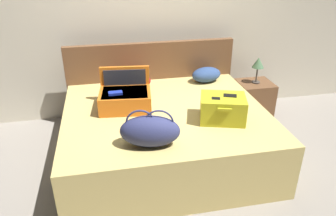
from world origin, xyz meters
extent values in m
plane|color=gray|center=(0.00, 0.00, 0.00)|extent=(12.00, 12.00, 0.00)
cube|color=beige|center=(0.00, 1.65, 1.30)|extent=(8.00, 0.10, 2.60)
cube|color=tan|center=(0.00, 0.40, 0.29)|extent=(2.09, 1.82, 0.58)
cube|color=brown|center=(0.00, 1.35, 0.53)|extent=(2.13, 0.08, 1.06)
cube|color=#D16619|center=(-0.40, 0.54, 0.67)|extent=(0.57, 0.45, 0.19)
cube|color=#28282D|center=(-0.40, 0.54, 0.70)|extent=(0.50, 0.39, 0.13)
cube|color=#1E33A5|center=(-0.50, 0.50, 0.78)|extent=(0.14, 0.08, 0.03)
cube|color=#D16619|center=(-0.38, 0.75, 0.78)|extent=(0.53, 0.09, 0.39)
cube|color=#28282D|center=(-0.38, 0.73, 0.78)|extent=(0.45, 0.06, 0.33)
cube|color=gold|center=(0.51, 0.10, 0.68)|extent=(0.50, 0.44, 0.20)
cube|color=#28282D|center=(0.51, 0.10, 0.71)|extent=(0.44, 0.38, 0.14)
cube|color=black|center=(0.43, 0.09, 0.80)|extent=(0.10, 0.09, 0.05)
cube|color=black|center=(0.58, 0.12, 0.80)|extent=(0.14, 0.12, 0.06)
cube|color=gold|center=(0.51, 0.10, 0.80)|extent=(0.50, 0.44, 0.05)
cube|color=gold|center=(0.46, -0.07, 0.78)|extent=(0.13, 0.06, 0.02)
ellipsoid|color=navy|center=(-0.25, -0.21, 0.72)|extent=(0.55, 0.34, 0.28)
torus|color=navy|center=(-0.33, -0.20, 0.79)|extent=(0.25, 0.07, 0.25)
torus|color=navy|center=(-0.18, -0.23, 0.79)|extent=(0.25, 0.07, 0.25)
ellipsoid|color=maroon|center=(-0.27, 1.03, 0.68)|extent=(0.46, 0.33, 0.20)
ellipsoid|color=navy|center=(0.66, 1.11, 0.67)|extent=(0.42, 0.32, 0.18)
cube|color=brown|center=(1.33, 1.06, 0.27)|extent=(0.44, 0.40, 0.53)
cylinder|color=#3F3833|center=(1.33, 1.06, 0.54)|extent=(0.11, 0.11, 0.01)
cylinder|color=#4C443D|center=(1.33, 1.06, 0.64)|extent=(0.02, 0.02, 0.19)
cone|color=#4C724C|center=(1.33, 1.06, 0.80)|extent=(0.15, 0.15, 0.13)
camera|label=1|loc=(-0.57, -2.56, 2.11)|focal=34.64mm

